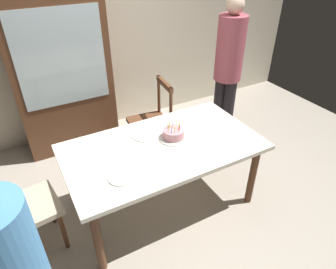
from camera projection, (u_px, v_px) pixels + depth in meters
The scene contains 12 objects.
ground at pixel (164, 203), 3.08m from camera, with size 6.40×6.40×0.00m, color #9E9384.
back_wall at pixel (93, 32), 3.71m from camera, with size 6.40×0.10×2.60m, color beige.
dining_table at pixel (163, 152), 2.72m from camera, with size 1.76×0.98×0.73m.
birthday_cake at pixel (174, 134), 2.75m from camera, with size 0.28×0.28×0.16m.
plate_near_celebrant at pixel (122, 177), 2.32m from camera, with size 0.22×0.22×0.01m, color white.
plate_far_side at pixel (144, 135), 2.80m from camera, with size 0.22×0.22×0.01m, color white.
fork_near_celebrant at pixel (102, 185), 2.24m from camera, with size 0.18×0.02×0.01m, color silver.
fork_far_side at pixel (128, 141), 2.73m from camera, with size 0.18×0.02×0.01m, color silver.
chair_spindle_back at pixel (152, 122), 3.52m from camera, with size 0.48×0.48×0.95m.
chair_upholstered at pixel (15, 205), 2.34m from camera, with size 0.49×0.49×0.95m.
person_guest at pixel (228, 66), 3.48m from camera, with size 0.32×0.32×1.80m.
china_cabinet at pixel (62, 74), 3.48m from camera, with size 1.10×0.45×1.90m.
Camera 1 is at (-1.01, -1.93, 2.28)m, focal length 31.96 mm.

